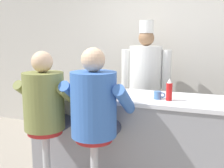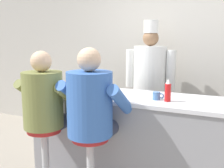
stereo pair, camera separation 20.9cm
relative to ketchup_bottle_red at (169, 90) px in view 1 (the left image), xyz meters
name	(u,v)px [view 1 (the left image)]	position (x,y,z in m)	size (l,w,h in m)	color
wall_back	(169,55)	(-0.24, 1.45, 0.27)	(10.00, 0.06, 2.70)	beige
diner_counter	(148,138)	(-0.24, 0.11, -0.59)	(2.73, 0.72, 0.97)	gray
ketchup_bottle_red	(169,90)	(0.00, 0.00, 0.00)	(0.06, 0.06, 0.23)	red
breakfast_plate	(56,91)	(-1.31, -0.06, -0.09)	(0.23, 0.23, 0.05)	white
cereal_bowl	(112,91)	(-0.69, 0.14, -0.09)	(0.14, 0.14, 0.05)	white
coffee_mug_blue	(158,95)	(-0.12, 0.02, -0.07)	(0.12, 0.08, 0.08)	#4C7AB2
coffee_mug_tan	(87,92)	(-0.90, -0.09, -0.07)	(0.14, 0.09, 0.08)	beige
diner_seated_olive	(46,105)	(-1.18, -0.46, -0.15)	(0.63, 0.62, 1.48)	#B2B5BA
diner_seated_blue	(95,108)	(-0.63, -0.46, -0.13)	(0.66, 0.65, 1.53)	#B2B5BA
cook_in_whites_near	(145,80)	(-0.49, 1.00, -0.06)	(0.73, 0.47, 1.86)	#232328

